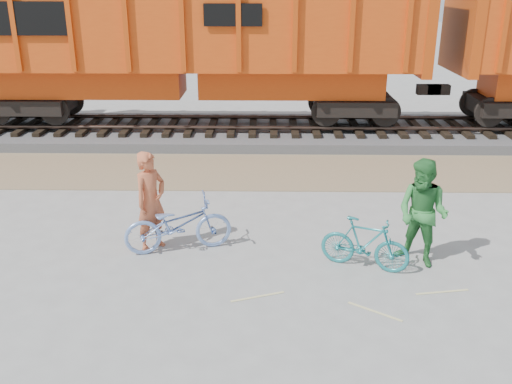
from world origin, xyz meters
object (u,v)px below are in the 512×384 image
at_px(hopper_car_center, 190,40).
at_px(bicycle_blue, 178,224).
at_px(person_solo, 151,201).
at_px(person_man, 423,213).
at_px(bicycle_teal, 365,244).

xyz_separation_m(hopper_car_center, bicycle_blue, (0.71, -8.14, -2.49)).
height_order(person_solo, person_man, person_man).
bearing_deg(person_solo, bicycle_blue, -66.07).
bearing_deg(bicycle_blue, person_solo, 63.05).
relative_size(bicycle_blue, person_man, 1.03).
height_order(hopper_car_center, bicycle_blue, hopper_car_center).
distance_m(hopper_car_center, bicycle_blue, 8.54).
relative_size(hopper_car_center, person_solo, 7.43).
bearing_deg(hopper_car_center, bicycle_blue, -85.03).
distance_m(bicycle_blue, bicycle_teal, 3.40).
xyz_separation_m(person_solo, person_man, (4.84, -0.54, 0.02)).
bearing_deg(bicycle_blue, bicycle_teal, -116.43).
height_order(bicycle_teal, person_man, person_man).
xyz_separation_m(bicycle_blue, person_solo, (-0.50, 0.10, 0.42)).
bearing_deg(bicycle_teal, person_man, -57.25).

